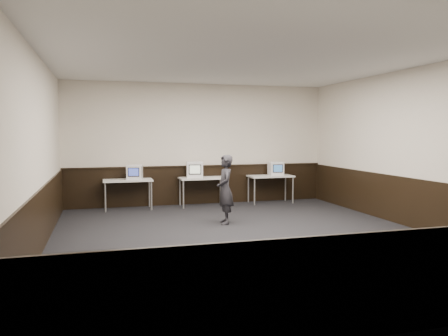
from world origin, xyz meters
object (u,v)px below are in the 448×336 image
object	(u,v)px
emac_center	(195,170)
desk_center	(202,180)
desk_left	(128,182)
emac_left	(135,172)
desk_right	(271,178)
emac_right	(276,169)
person	(225,189)

from	to	relation	value
emac_center	desk_center	bearing A→B (deg)	8.12
desk_left	desk_center	size ratio (longest dim) A/B	1.00
emac_left	desk_right	bearing A→B (deg)	12.55
desk_center	emac_right	world-z (taller)	emac_right
desk_center	emac_right	distance (m)	2.07
desk_left	emac_left	bearing A→B (deg)	-16.17
desk_left	emac_right	world-z (taller)	emac_right
desk_right	person	world-z (taller)	person
emac_left	person	size ratio (longest dim) A/B	0.31
desk_center	person	distance (m)	2.30
emac_left	emac_right	size ratio (longest dim) A/B	1.06
desk_left	person	size ratio (longest dim) A/B	0.83
person	desk_center	bearing A→B (deg)	-173.03
desk_left	desk_right	distance (m)	3.80
desk_right	emac_center	world-z (taller)	emac_center
desk_left	emac_right	distance (m)	3.96
desk_left	emac_left	distance (m)	0.31
desk_right	emac_center	distance (m)	2.13
desk_center	person	xyz separation A→B (m)	(-0.04, -2.30, 0.05)
emac_left	emac_center	size ratio (longest dim) A/B	0.91
person	emac_left	bearing A→B (deg)	-135.10
desk_right	emac_center	bearing A→B (deg)	179.91
desk_left	emac_center	size ratio (longest dim) A/B	2.41
emac_right	emac_left	bearing A→B (deg)	-173.58
emac_left	emac_right	distance (m)	3.79
desk_left	desk_center	distance (m)	1.90
desk_left	desk_center	world-z (taller)	same
emac_left	emac_right	xyz separation A→B (m)	(3.79, 0.06, 0.00)
desk_right	person	distance (m)	3.01
desk_center	emac_left	distance (m)	1.75
desk_left	emac_center	bearing A→B (deg)	0.11
person	desk_left	bearing A→B (deg)	-133.09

